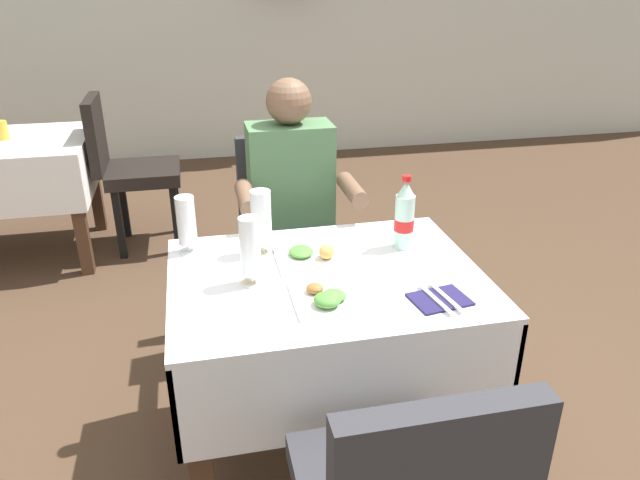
# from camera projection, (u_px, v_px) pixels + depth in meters

# --- Properties ---
(ground_plane) EXTENTS (11.00, 11.00, 0.00)m
(ground_plane) POSITION_uv_depth(u_px,v_px,m) (311.00, 462.00, 2.20)
(ground_plane) COLOR #473323
(main_dining_table) EXTENTS (1.03, 0.78, 0.74)m
(main_dining_table) POSITION_uv_depth(u_px,v_px,m) (326.00, 321.00, 2.04)
(main_dining_table) COLOR white
(main_dining_table) RESTS_ON ground
(chair_far_diner_seat) EXTENTS (0.44, 0.50, 0.97)m
(chair_far_diner_seat) POSITION_uv_depth(u_px,v_px,m) (289.00, 232.00, 2.74)
(chair_far_diner_seat) COLOR #2D2D33
(chair_far_diner_seat) RESTS_ON ground
(seated_diner_far) EXTENTS (0.50, 0.46, 1.26)m
(seated_diner_far) POSITION_uv_depth(u_px,v_px,m) (293.00, 209.00, 2.58)
(seated_diner_far) COLOR #282D42
(seated_diner_far) RESTS_ON ground
(plate_near_camera) EXTENTS (0.24, 0.24, 0.05)m
(plate_near_camera) POSITION_uv_depth(u_px,v_px,m) (329.00, 297.00, 1.80)
(plate_near_camera) COLOR white
(plate_near_camera) RESTS_ON main_dining_table
(plate_far_diner) EXTENTS (0.23, 0.23, 0.06)m
(plate_far_diner) POSITION_uv_depth(u_px,v_px,m) (311.00, 256.00, 2.06)
(plate_far_diner) COLOR white
(plate_far_diner) RESTS_ON main_dining_table
(beer_glass_left) EXTENTS (0.07, 0.07, 0.23)m
(beer_glass_left) POSITION_uv_depth(u_px,v_px,m) (250.00, 250.00, 1.86)
(beer_glass_left) COLOR white
(beer_glass_left) RESTS_ON main_dining_table
(beer_glass_middle) EXTENTS (0.07, 0.07, 0.21)m
(beer_glass_middle) POSITION_uv_depth(u_px,v_px,m) (186.00, 223.00, 2.07)
(beer_glass_middle) COLOR white
(beer_glass_middle) RESTS_ON main_dining_table
(beer_glass_right) EXTENTS (0.07, 0.07, 0.23)m
(beer_glass_right) POSITION_uv_depth(u_px,v_px,m) (261.00, 223.00, 2.06)
(beer_glass_right) COLOR white
(beer_glass_right) RESTS_ON main_dining_table
(cola_bottle_primary) EXTENTS (0.07, 0.07, 0.27)m
(cola_bottle_primary) POSITION_uv_depth(u_px,v_px,m) (404.00, 217.00, 2.11)
(cola_bottle_primary) COLOR silver
(cola_bottle_primary) RESTS_ON main_dining_table
(napkin_cutlery_set) EXTENTS (0.19, 0.20, 0.01)m
(napkin_cutlery_set) POSITION_uv_depth(u_px,v_px,m) (440.00, 299.00, 1.81)
(napkin_cutlery_set) COLOR #231E4C
(napkin_cutlery_set) RESTS_ON main_dining_table
(background_dining_table) EXTENTS (1.01, 0.79, 0.74)m
(background_dining_table) POSITION_uv_depth(u_px,v_px,m) (3.00, 171.00, 3.54)
(background_dining_table) COLOR white
(background_dining_table) RESTS_ON ground
(background_chair_right) EXTENTS (0.50, 0.44, 0.97)m
(background_chair_right) POSITION_uv_depth(u_px,v_px,m) (127.00, 164.00, 3.68)
(background_chair_right) COLOR black
(background_chair_right) RESTS_ON ground
(background_table_tumbler) EXTENTS (0.06, 0.06, 0.11)m
(background_table_tumbler) POSITION_uv_depth(u_px,v_px,m) (2.00, 130.00, 3.47)
(background_table_tumbler) COLOR gold
(background_table_tumbler) RESTS_ON background_dining_table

